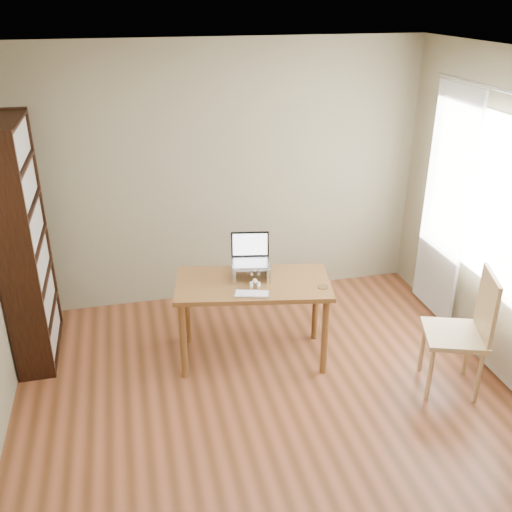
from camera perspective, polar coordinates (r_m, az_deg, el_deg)
The scene contains 10 objects.
room at distance 3.68m, azimuth 3.66°, elevation -2.07°, with size 4.04×4.54×2.64m.
bookshelf at distance 5.12m, azimuth -22.20°, elevation 1.03°, with size 0.30×0.90×2.10m.
curtains at distance 5.18m, azimuth 21.45°, elevation 2.87°, with size 0.03×1.90×2.25m.
desk at distance 4.84m, azimuth -0.31°, elevation -3.72°, with size 1.39×0.87×0.75m.
laptop_stand at distance 4.82m, azimuth -0.53°, elevation -1.30°, with size 0.32×0.25×0.13m.
laptop at distance 4.83m, azimuth -0.68°, elevation 0.14°, with size 0.36×0.32×0.23m.
keyboard at distance 4.59m, azimuth -0.40°, elevation -3.82°, with size 0.31×0.20×0.02m.
coaster at distance 4.74m, azimuth 6.69°, elevation -3.07°, with size 0.09×0.09×0.01m, color #4E371B.
cat at distance 4.87m, azimuth -0.26°, elevation -1.35°, with size 0.23×0.47×0.14m.
chair at distance 4.83m, azimuth 20.15°, elevation -6.57°, with size 0.59×0.58×1.04m.
Camera 1 is at (-0.95, -3.11, 2.98)m, focal length 40.00 mm.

